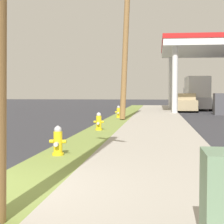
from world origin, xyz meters
name	(u,v)px	position (x,y,z in m)	size (l,w,h in m)	color
grass_verge	(11,194)	(0.70, 0.00, 0.06)	(1.40, 80.00, 0.12)	olive
sidewalk_slab	(154,199)	(3.00, 0.00, 0.06)	(3.20, 80.00, 0.12)	#A8A093
fire_hydrant_nearest	(58,142)	(0.57, 3.49, 0.45)	(0.42, 0.38, 0.74)	yellow
fire_hydrant_second	(99,122)	(0.63, 9.87, 0.45)	(0.42, 0.38, 0.74)	yellow
fire_hydrant_third	(118,112)	(0.66, 17.74, 0.45)	(0.42, 0.37, 0.74)	yellow
utility_pole_midground	(126,41)	(1.18, 16.58, 4.62)	(0.61, 2.16, 8.84)	olive
car_tan_by_near_pump	(185,103)	(5.42, 27.95, 0.72)	(2.02, 4.53, 1.57)	tan
truck_silver_at_forecourt	(196,94)	(6.66, 31.42, 1.49)	(2.31, 6.46, 3.11)	#BCBCC1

